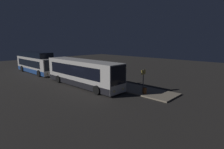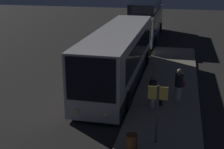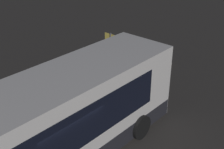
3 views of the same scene
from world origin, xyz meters
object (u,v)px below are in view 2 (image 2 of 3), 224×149
Objects in this scene: passenger_waiting at (153,90)px; suitcase at (160,98)px; bus_second at (146,21)px; sign_post at (157,106)px; bus_lead at (119,56)px; passenger_boarding at (179,84)px; trash_bin at (132,142)px.

passenger_waiting is 0.75m from suitcase.
bus_second is 17.56m from passenger_waiting.
bus_lead is at bearing -157.70° from sign_post.
passenger_waiting is at bearing -102.81° from passenger_boarding.
bus_second reaches higher than suitcase.
sign_post is (3.39, 0.48, 0.69)m from passenger_waiting.
suitcase is 0.37× the size of sign_post.
sign_post is 3.72× the size of trash_bin.
passenger_boarding is 1.07× the size of passenger_waiting.
passenger_boarding is 0.72× the size of sign_post.
passenger_boarding is 5.50m from trash_bin.
bus_second is at bearing -174.40° from trash_bin.
passenger_boarding is at bearing 12.85° from bus_second.
sign_post is at bearing 22.30° from bus_lead.
suitcase is at bearing -178.28° from sign_post.
bus_lead is 7.56× the size of passenger_waiting.
suitcase is at bearing 78.53° from passenger_waiting.
passenger_boarding is 1.27m from suitcase.
bus_lead is 13.55m from bus_second.
bus_lead is 7.79m from sign_post.
sign_post is at bearing 1.72° from suitcase.
sign_post is (3.76, 0.11, 1.23)m from suitcase.
bus_lead is at bearing -140.50° from suitcase.
trash_bin is at bearing -70.97° from passenger_boarding.
bus_second is 16.72m from passenger_boarding.
trash_bin is at bearing 14.84° from bus_lead.
bus_lead is at bearing 179.68° from passenger_boarding.
bus_lead is at bearing 155.92° from passenger_waiting.
bus_second reaches higher than trash_bin.
trash_bin is (21.52, 2.11, -1.21)m from bus_second.
passenger_boarding is 1.64m from passenger_waiting.
passenger_waiting reaches higher than trash_bin.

